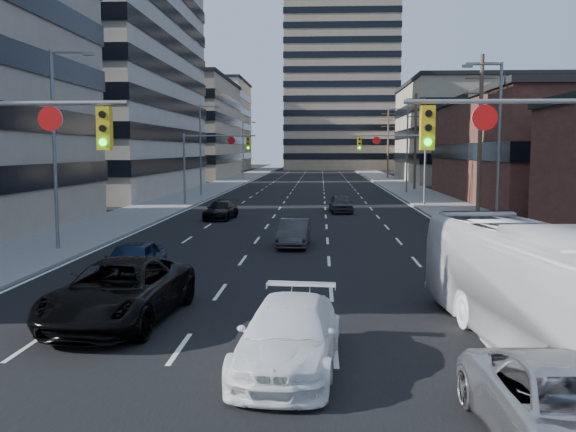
# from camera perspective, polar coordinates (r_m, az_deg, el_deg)

# --- Properties ---
(road_surface) EXTENTS (18.00, 300.00, 0.02)m
(road_surface) POSITION_cam_1_polar(r_m,az_deg,el_deg) (138.39, 2.35, 3.96)
(road_surface) COLOR black
(road_surface) RESTS_ON ground
(sidewalk_left) EXTENTS (5.00, 300.00, 0.15)m
(sidewalk_left) POSITION_cam_1_polar(r_m,az_deg,el_deg) (138.98, -2.41, 4.00)
(sidewalk_left) COLOR slate
(sidewalk_left) RESTS_ON ground
(sidewalk_right) EXTENTS (5.00, 300.00, 0.15)m
(sidewalk_right) POSITION_cam_1_polar(r_m,az_deg,el_deg) (138.74, 7.11, 3.95)
(sidewalk_right) COLOR slate
(sidewalk_right) RESTS_ON ground
(office_left_mid) EXTENTS (26.00, 34.00, 28.00)m
(office_left_mid) POSITION_cam_1_polar(r_m,az_deg,el_deg) (74.59, -20.02, 12.76)
(office_left_mid) COLOR #ADA089
(office_left_mid) RESTS_ON ground
(office_left_far) EXTENTS (20.00, 30.00, 16.00)m
(office_left_far) POSITION_cam_1_polar(r_m,az_deg,el_deg) (111.30, -10.37, 7.52)
(office_left_far) COLOR gray
(office_left_far) RESTS_ON ground
(storefront_right_mid) EXTENTS (20.00, 30.00, 9.00)m
(storefront_right_mid) POSITION_cam_1_polar(r_m,az_deg,el_deg) (62.51, 24.20, 5.27)
(storefront_right_mid) COLOR #472119
(storefront_right_mid) RESTS_ON ground
(office_right_far) EXTENTS (22.00, 28.00, 14.00)m
(office_right_far) POSITION_cam_1_polar(r_m,az_deg,el_deg) (99.17, 16.81, 7.01)
(office_right_far) COLOR gray
(office_right_far) RESTS_ON ground
(apartment_tower) EXTENTS (26.00, 26.00, 58.00)m
(apartment_tower) POSITION_cam_1_polar(r_m,az_deg,el_deg) (160.24, 4.69, 14.61)
(apartment_tower) COLOR gray
(apartment_tower) RESTS_ON ground
(bg_block_left) EXTENTS (24.00, 24.00, 20.00)m
(bg_block_left) POSITION_cam_1_polar(r_m,az_deg,el_deg) (151.29, -8.36, 7.85)
(bg_block_left) COLOR #ADA089
(bg_block_left) RESTS_ON ground
(bg_block_right) EXTENTS (22.00, 22.00, 12.00)m
(bg_block_right) POSITION_cam_1_polar(r_m,az_deg,el_deg) (141.64, 15.49, 6.22)
(bg_block_right) COLOR gray
(bg_block_right) RESTS_ON ground
(signal_near_right) EXTENTS (6.59, 0.33, 6.00)m
(signal_near_right) POSITION_cam_1_polar(r_m,az_deg,el_deg) (17.37, 23.24, 4.50)
(signal_near_right) COLOR slate
(signal_near_right) RESTS_ON ground
(signal_far_left) EXTENTS (6.09, 0.33, 6.00)m
(signal_far_left) POSITION_cam_1_polar(r_m,az_deg,el_deg) (54.08, -6.81, 5.51)
(signal_far_left) COLOR slate
(signal_far_left) RESTS_ON ground
(signal_far_right) EXTENTS (6.09, 0.33, 6.00)m
(signal_far_right) POSITION_cam_1_polar(r_m,az_deg,el_deg) (53.66, 9.66, 5.47)
(signal_far_right) COLOR slate
(signal_far_right) RESTS_ON ground
(utility_pole_block) EXTENTS (2.20, 0.28, 11.00)m
(utility_pole_block) POSITION_cam_1_polar(r_m,az_deg,el_deg) (45.60, 16.71, 7.10)
(utility_pole_block) COLOR #4C3D2D
(utility_pole_block) RESTS_ON ground
(utility_pole_midblock) EXTENTS (2.20, 0.28, 11.00)m
(utility_pole_midblock) POSITION_cam_1_polar(r_m,az_deg,el_deg) (75.08, 11.25, 6.66)
(utility_pole_midblock) COLOR #4C3D2D
(utility_pole_midblock) RESTS_ON ground
(utility_pole_distant) EXTENTS (2.20, 0.28, 11.00)m
(utility_pole_distant) POSITION_cam_1_polar(r_m,az_deg,el_deg) (104.86, 8.88, 6.44)
(utility_pole_distant) COLOR #4C3D2D
(utility_pole_distant) RESTS_ON ground
(streetlight_left_near) EXTENTS (2.03, 0.22, 9.00)m
(streetlight_left_near) POSITION_cam_1_polar(r_m,az_deg,el_deg) (30.66, -19.80, 6.37)
(streetlight_left_near) COLOR slate
(streetlight_left_near) RESTS_ON ground
(streetlight_left_mid) EXTENTS (2.03, 0.22, 9.00)m
(streetlight_left_mid) POSITION_cam_1_polar(r_m,az_deg,el_deg) (64.39, -7.65, 6.22)
(streetlight_left_mid) COLOR slate
(streetlight_left_mid) RESTS_ON ground
(streetlight_left_far) EXTENTS (2.03, 0.22, 9.00)m
(streetlight_left_far) POSITION_cam_1_polar(r_m,az_deg,el_deg) (99.01, -3.92, 6.12)
(streetlight_left_far) COLOR slate
(streetlight_left_far) RESTS_ON ground
(streetlight_right_near) EXTENTS (2.03, 0.22, 9.00)m
(streetlight_right_near) POSITION_cam_1_polar(r_m,az_deg,el_deg) (34.47, 18.00, 6.34)
(streetlight_right_near) COLOR slate
(streetlight_right_near) RESTS_ON ground
(streetlight_right_far) EXTENTS (2.03, 0.22, 9.00)m
(streetlight_right_far) POSITION_cam_1_polar(r_m,az_deg,el_deg) (68.88, 10.42, 6.15)
(streetlight_right_far) COLOR slate
(streetlight_right_far) RESTS_ON ground
(black_pickup) EXTENTS (3.20, 6.16, 1.66)m
(black_pickup) POSITION_cam_1_polar(r_m,az_deg,el_deg) (17.83, -14.75, -6.52)
(black_pickup) COLOR black
(black_pickup) RESTS_ON ground
(white_van) EXTENTS (2.39, 5.09, 1.43)m
(white_van) POSITION_cam_1_polar(r_m,az_deg,el_deg) (13.69, 0.09, -10.60)
(white_van) COLOR white
(white_van) RESTS_ON ground
(silver_suv) EXTENTS (2.55, 5.04, 1.37)m
(silver_suv) POSITION_cam_1_polar(r_m,az_deg,el_deg) (10.94, 23.68, -15.60)
(silver_suv) COLOR #A8A8AD
(silver_suv) RESTS_ON ground
(transit_bus) EXTENTS (3.79, 10.75, 2.93)m
(transit_bus) POSITION_cam_1_polar(r_m,az_deg,el_deg) (15.67, 22.00, -6.09)
(transit_bus) COLOR silver
(transit_bus) RESTS_ON ground
(sedan_blue) EXTENTS (1.77, 4.16, 1.40)m
(sedan_blue) POSITION_cam_1_polar(r_m,az_deg,el_deg) (23.39, -13.65, -3.89)
(sedan_blue) COLOR #0D1935
(sedan_blue) RESTS_ON ground
(sedan_grey_center) EXTENTS (1.54, 4.01, 1.30)m
(sedan_grey_center) POSITION_cam_1_polar(r_m,az_deg,el_deg) (30.62, 0.55, -1.54)
(sedan_grey_center) COLOR #2E2E31
(sedan_grey_center) RESTS_ON ground
(sedan_black_far) EXTENTS (2.09, 4.33, 1.22)m
(sedan_black_far) POSITION_cam_1_polar(r_m,az_deg,el_deg) (42.94, -5.98, 0.51)
(sedan_black_far) COLOR black
(sedan_black_far) RESTS_ON ground
(sedan_grey_right) EXTENTS (1.82, 4.05, 1.35)m
(sedan_grey_right) POSITION_cam_1_polar(r_m,az_deg,el_deg) (47.46, 4.71, 1.11)
(sedan_grey_right) COLOR #323234
(sedan_grey_right) RESTS_ON ground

